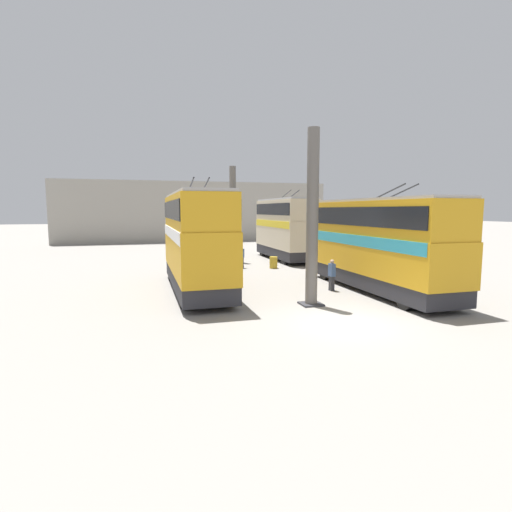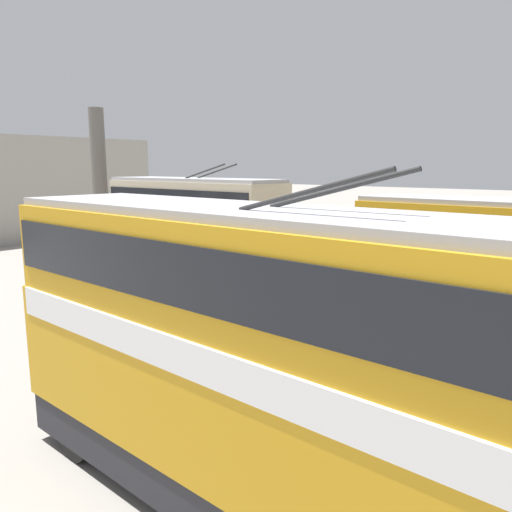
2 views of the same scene
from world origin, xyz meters
TOP-DOWN VIEW (x-y plane):
  - support_column_far at (18.86, 0.00)m, footprint 0.95×0.95m
  - bus_left_far at (18.92, -4.55)m, footprint 9.02×2.54m
  - bus_right_near at (7.54, 4.55)m, footprint 10.16×2.54m
  - person_aisle_midway at (15.05, 0.23)m, footprint 0.47×0.46m
  - person_by_left_row at (5.69, -2.35)m, footprint 0.42×0.24m
  - oil_drum at (14.27, -1.98)m, footprint 0.60×0.60m

SIDE VIEW (x-z plane):
  - oil_drum at x=14.27m, z-range 0.00..0.85m
  - person_aisle_midway at x=15.05m, z-range 0.04..1.68m
  - person_by_left_row at x=5.69m, z-range 0.05..1.71m
  - bus_right_near at x=7.54m, z-range 0.05..5.80m
  - bus_left_far at x=18.92m, z-range 0.06..5.90m
  - support_column_far at x=18.86m, z-range -0.12..7.65m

